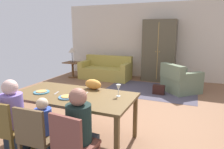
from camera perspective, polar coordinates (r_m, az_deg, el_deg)
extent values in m
cube|color=brown|center=(4.87, 3.58, -8.80)|extent=(6.83, 6.24, 0.02)
cube|color=beige|center=(7.62, 11.51, 9.15)|extent=(6.83, 0.10, 2.70)
cube|color=brown|center=(3.26, -10.79, -5.85)|extent=(1.91, 0.97, 0.04)
cube|color=brown|center=(3.66, -26.39, -11.26)|extent=(0.06, 0.06, 0.72)
cube|color=brown|center=(2.69, 1.35, -18.62)|extent=(0.06, 0.06, 0.72)
cube|color=brown|center=(4.21, -17.76, -7.46)|extent=(0.06, 0.06, 0.72)
cube|color=brown|center=(3.41, 6.55, -11.71)|extent=(0.06, 0.06, 0.72)
cylinder|color=teal|center=(3.47, -19.23, -4.71)|extent=(0.25, 0.25, 0.02)
cylinder|color=#DA9450|center=(3.46, -19.24, -4.47)|extent=(0.17, 0.17, 0.01)
cylinder|color=teal|center=(3.11, -12.62, -6.27)|extent=(0.25, 0.25, 0.02)
cylinder|color=#E59746|center=(3.10, -12.64, -6.01)|extent=(0.17, 0.17, 0.01)
cylinder|color=silver|center=(3.11, 1.80, -6.09)|extent=(0.06, 0.06, 0.01)
cylinder|color=silver|center=(3.09, 1.81, -5.25)|extent=(0.01, 0.01, 0.09)
cone|color=silver|center=(3.07, 1.82, -3.65)|extent=(0.07, 0.07, 0.09)
cube|color=silver|center=(3.37, -15.38, -5.04)|extent=(0.05, 0.15, 0.01)
cube|color=silver|center=(3.25, -7.29, -5.37)|extent=(0.05, 0.17, 0.01)
cube|color=brown|center=(3.17, -26.64, -13.56)|extent=(0.45, 0.45, 0.04)
cube|color=brown|center=(3.27, -21.61, -16.66)|extent=(0.04, 0.04, 0.41)
cube|color=brown|center=(3.50, -26.32, -15.16)|extent=(0.04, 0.04, 0.41)
cube|color=#273242|center=(3.35, -24.50, -15.88)|extent=(0.28, 0.36, 0.45)
cylinder|color=#846CC3|center=(3.11, -26.25, -9.01)|extent=(0.30, 0.30, 0.46)
sphere|color=beige|center=(3.02, -26.84, -3.24)|extent=(0.21, 0.21, 0.21)
cube|color=brown|center=(2.82, -19.29, -16.16)|extent=(0.44, 0.44, 0.04)
cube|color=brown|center=(2.60, -22.36, -13.35)|extent=(0.42, 0.06, 0.42)
cube|color=brown|center=(2.96, -13.78, -19.38)|extent=(0.04, 0.04, 0.41)
cube|color=brown|center=(3.16, -19.50, -17.64)|extent=(0.04, 0.04, 0.41)
cube|color=#263C4A|center=(3.00, -17.47, -18.71)|extent=(0.20, 0.25, 0.45)
cylinder|color=#314AAD|center=(2.78, -18.74, -12.30)|extent=(0.22, 0.22, 0.33)
sphere|color=beige|center=(2.70, -19.08, -7.77)|extent=(0.15, 0.15, 0.15)
cube|color=brown|center=(2.54, -9.84, -19.04)|extent=(0.46, 0.46, 0.04)
cube|color=brown|center=(2.30, -13.02, -16.17)|extent=(0.42, 0.08, 0.42)
cylinder|color=#182A26|center=(2.47, -9.30, -13.43)|extent=(0.30, 0.30, 0.46)
sphere|color=#9F6551|center=(2.34, -9.58, -6.26)|extent=(0.21, 0.21, 0.21)
ellipsoid|color=gold|center=(3.47, -5.35, -2.74)|extent=(0.34, 0.21, 0.17)
cube|color=#494452|center=(6.15, 10.78, -4.31)|extent=(2.60, 1.80, 0.01)
cube|color=#A89541|center=(7.39, -1.96, 0.36)|extent=(1.82, 0.84, 0.42)
cube|color=#A89541|center=(7.62, -0.93, 3.87)|extent=(1.82, 0.20, 0.40)
cube|color=#A89541|center=(7.70, -7.55, 3.10)|extent=(0.18, 0.84, 0.20)
cube|color=#A89541|center=(7.04, 4.13, 2.30)|extent=(0.18, 0.84, 0.20)
cube|color=#68775A|center=(6.19, 18.85, -2.68)|extent=(1.19, 1.19, 0.42)
cube|color=#68775A|center=(5.88, 16.61, 0.81)|extent=(0.74, 0.75, 0.40)
cube|color=#68775A|center=(5.88, 21.17, -0.52)|extent=(0.73, 0.71, 0.20)
cube|color=#68775A|center=(6.37, 17.10, 0.72)|extent=(0.73, 0.71, 0.20)
cube|color=brown|center=(7.21, 13.11, 6.51)|extent=(1.10, 0.56, 2.10)
cube|color=#BE9244|center=(6.93, 12.73, 6.31)|extent=(0.02, 0.01, 1.89)
sphere|color=#BE9244|center=(6.94, 12.23, 6.33)|extent=(0.04, 0.04, 0.04)
sphere|color=#BE9244|center=(6.92, 13.21, 6.27)|extent=(0.04, 0.04, 0.04)
cube|color=brown|center=(7.75, -11.09, 3.37)|extent=(0.56, 0.56, 0.03)
cylinder|color=brown|center=(7.80, -11.00, 1.27)|extent=(0.08, 0.08, 0.55)
cylinder|color=brown|center=(7.85, -10.92, -0.59)|extent=(0.36, 0.36, 0.03)
cylinder|color=brown|center=(7.75, -11.09, 3.55)|extent=(0.16, 0.16, 0.02)
cylinder|color=brown|center=(7.72, -11.15, 4.87)|extent=(0.02, 0.02, 0.34)
cone|color=#C6B399|center=(7.69, -11.23, 6.79)|extent=(0.26, 0.26, 0.18)
cube|color=black|center=(5.78, 13.02, -4.19)|extent=(0.32, 0.16, 0.26)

